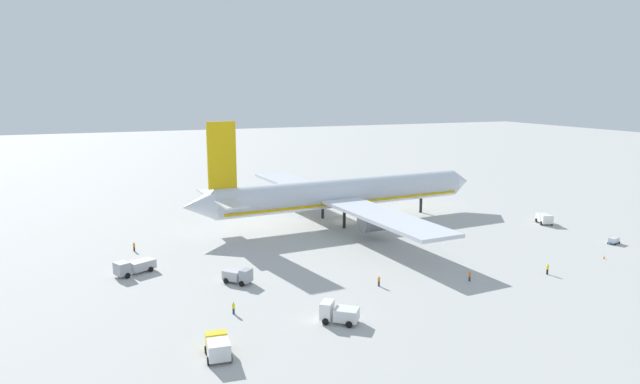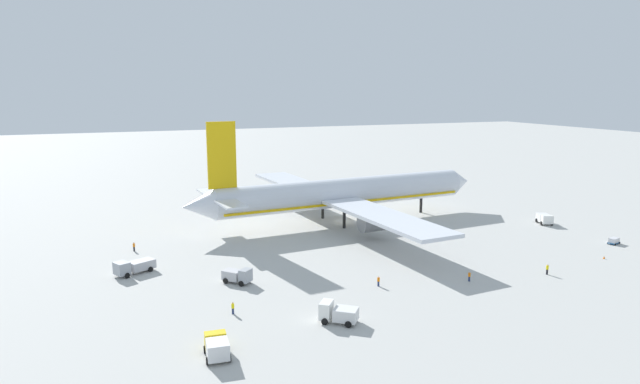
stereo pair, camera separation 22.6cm
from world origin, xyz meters
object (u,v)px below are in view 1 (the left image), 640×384
(ground_worker_2, at_px, (379,281))
(ground_worker_4, at_px, (134,247))
(service_truck_1, at_px, (134,266))
(service_truck_2, at_px, (339,313))
(ground_worker_1, at_px, (234,308))
(service_truck_4, at_px, (238,275))
(service_truck_3, at_px, (544,218))
(airliner, at_px, (340,194))
(service_truck_0, at_px, (218,347))
(ground_worker_0, at_px, (547,269))
(ground_worker_3, at_px, (470,276))
(traffic_cone_0, at_px, (604,257))
(traffic_cone_1, at_px, (405,182))
(baggage_cart_0, at_px, (614,240))

(ground_worker_2, relative_size, ground_worker_4, 0.94)
(service_truck_1, height_order, ground_worker_4, service_truck_1)
(service_truck_2, height_order, ground_worker_1, service_truck_2)
(service_truck_2, bearing_deg, service_truck_4, 113.68)
(service_truck_1, relative_size, service_truck_4, 1.46)
(service_truck_3, bearing_deg, airliner, 156.16)
(service_truck_0, bearing_deg, service_truck_1, 101.19)
(service_truck_1, bearing_deg, ground_worker_0, -22.29)
(service_truck_1, relative_size, ground_worker_4, 4.07)
(ground_worker_3, xyz_separation_m, traffic_cone_0, (30.16, 0.72, -0.53))
(ground_worker_4, bearing_deg, service_truck_1, -93.71)
(airliner, relative_size, ground_worker_2, 48.35)
(traffic_cone_0, height_order, traffic_cone_1, same)
(ground_worker_2, bearing_deg, traffic_cone_1, 57.05)
(service_truck_2, bearing_deg, service_truck_3, 26.07)
(ground_worker_2, xyz_separation_m, traffic_cone_1, (53.65, 82.76, -0.55))
(airliner, height_order, service_truck_0, airliner)
(ground_worker_3, bearing_deg, service_truck_1, 154.20)
(service_truck_0, distance_m, traffic_cone_0, 73.91)
(service_truck_0, height_order, ground_worker_4, service_truck_0)
(ground_worker_0, height_order, traffic_cone_1, ground_worker_0)
(service_truck_1, relative_size, traffic_cone_0, 12.83)
(airliner, relative_size, ground_worker_1, 46.14)
(traffic_cone_0, bearing_deg, service_truck_1, 163.73)
(service_truck_2, distance_m, ground_worker_2, 15.26)
(traffic_cone_0, bearing_deg, ground_worker_3, -178.63)
(service_truck_4, distance_m, ground_worker_2, 22.33)
(traffic_cone_0, relative_size, traffic_cone_1, 1.00)
(service_truck_1, distance_m, service_truck_2, 38.81)
(service_truck_0, xyz_separation_m, service_truck_1, (-6.83, 34.53, -0.08))
(ground_worker_2, bearing_deg, ground_worker_3, -13.06)
(service_truck_4, distance_m, baggage_cart_0, 75.17)
(ground_worker_1, bearing_deg, service_truck_2, -32.94)
(service_truck_0, xyz_separation_m, service_truck_2, (16.85, 3.77, -0.00))
(service_truck_1, height_order, ground_worker_0, service_truck_1)
(airliner, xyz_separation_m, traffic_cone_0, (33.21, -43.58, -6.41))
(baggage_cart_0, bearing_deg, service_truck_0, -167.94)
(ground_worker_4, bearing_deg, service_truck_4, -60.21)
(ground_worker_2, xyz_separation_m, ground_worker_4, (-34.20, 34.33, 0.05))
(airliner, distance_m, service_truck_0, 67.96)
(traffic_cone_0, bearing_deg, airliner, 127.31)
(baggage_cart_0, relative_size, ground_worker_2, 2.04)
(ground_worker_4, bearing_deg, ground_worker_0, -32.35)
(ground_worker_0, bearing_deg, service_truck_3, 47.12)
(service_truck_1, height_order, traffic_cone_0, service_truck_1)
(service_truck_2, xyz_separation_m, service_truck_4, (-8.69, 19.82, -0.09))
(baggage_cart_0, relative_size, ground_worker_4, 1.93)
(service_truck_0, distance_m, ground_worker_0, 57.58)
(ground_worker_3, distance_m, traffic_cone_0, 30.17)
(ground_worker_0, relative_size, ground_worker_2, 1.09)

